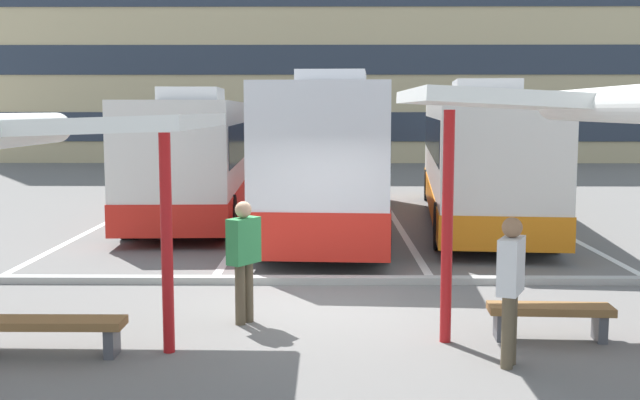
# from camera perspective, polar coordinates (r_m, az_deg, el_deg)

# --- Properties ---
(ground_plane) EXTENTS (160.00, 160.00, 0.00)m
(ground_plane) POSITION_cam_1_polar(r_m,az_deg,el_deg) (11.54, 0.12, -7.91)
(ground_plane) COLOR slate
(coach_bus_0) EXTENTS (3.04, 11.57, 3.48)m
(coach_bus_0) POSITION_cam_1_polar(r_m,az_deg,el_deg) (21.72, -8.90, 3.17)
(coach_bus_0) COLOR silver
(coach_bus_0) RESTS_ON ground
(coach_bus_1) EXTENTS (3.33, 12.21, 3.78)m
(coach_bus_1) POSITION_cam_1_polar(r_m,az_deg,el_deg) (19.25, 1.16, 3.23)
(coach_bus_1) COLOR silver
(coach_bus_1) RESTS_ON ground
(coach_bus_2) EXTENTS (3.75, 12.39, 3.62)m
(coach_bus_2) POSITION_cam_1_polar(r_m,az_deg,el_deg) (20.65, 11.62, 3.16)
(coach_bus_2) COLOR silver
(coach_bus_2) RESTS_ON ground
(lane_stripe_0) EXTENTS (0.16, 14.00, 0.01)m
(lane_stripe_0) POSITION_cam_1_polar(r_m,az_deg,el_deg) (21.14, -15.20, -1.46)
(lane_stripe_0) COLOR white
(lane_stripe_0) RESTS_ON ground
(lane_stripe_1) EXTENTS (0.16, 14.00, 0.01)m
(lane_stripe_1) POSITION_cam_1_polar(r_m,az_deg,el_deg) (20.44, -4.98, -1.52)
(lane_stripe_1) COLOR white
(lane_stripe_1) RESTS_ON ground
(lane_stripe_2) EXTENTS (0.16, 14.00, 0.01)m
(lane_stripe_2) POSITION_cam_1_polar(r_m,az_deg,el_deg) (20.43, 5.60, -1.53)
(lane_stripe_2) COLOR white
(lane_stripe_2) RESTS_ON ground
(lane_stripe_3) EXTENTS (0.16, 14.00, 0.01)m
(lane_stripe_3) POSITION_cam_1_polar(r_m,az_deg,el_deg) (21.10, 15.85, -1.49)
(lane_stripe_3) COLOR white
(lane_stripe_3) RESTS_ON ground
(waiting_shelter_1) EXTENTS (3.77, 5.07, 2.88)m
(waiting_shelter_1) POSITION_cam_1_polar(r_m,az_deg,el_deg) (9.33, -20.21, 4.77)
(waiting_shelter_1) COLOR red
(waiting_shelter_1) RESTS_ON ground
(bench_2) EXTENTS (1.78, 0.42, 0.45)m
(bench_2) POSITION_cam_1_polar(r_m,az_deg,el_deg) (9.79, -19.38, -8.93)
(bench_2) COLOR brown
(bench_2) RESTS_ON ground
(waiting_shelter_2) EXTENTS (3.68, 5.07, 3.16)m
(waiting_shelter_2) POSITION_cam_1_polar(r_m,az_deg,el_deg) (9.60, 17.80, 6.42)
(waiting_shelter_2) COLOR red
(waiting_shelter_2) RESTS_ON ground
(bench_3) EXTENTS (1.57, 0.50, 0.45)m
(bench_3) POSITION_cam_1_polar(r_m,az_deg,el_deg) (10.29, 16.65, -8.10)
(bench_3) COLOR brown
(bench_3) RESTS_ON ground
(platform_kerb) EXTENTS (44.00, 0.24, 0.12)m
(platform_kerb) POSITION_cam_1_polar(r_m,az_deg,el_deg) (13.03, 0.17, -5.94)
(platform_kerb) COLOR #ADADA8
(platform_kerb) RESTS_ON ground
(waiting_passenger_1) EXTENTS (0.46, 0.53, 1.68)m
(waiting_passenger_1) POSITION_cam_1_polar(r_m,az_deg,el_deg) (10.53, -5.66, -3.93)
(waiting_passenger_1) COLOR brown
(waiting_passenger_1) RESTS_ON ground
(waiting_passenger_2) EXTENTS (0.41, 0.54, 1.72)m
(waiting_passenger_2) POSITION_cam_1_polar(r_m,az_deg,el_deg) (8.98, 13.93, -5.79)
(waiting_passenger_2) COLOR brown
(waiting_passenger_2) RESTS_ON ground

